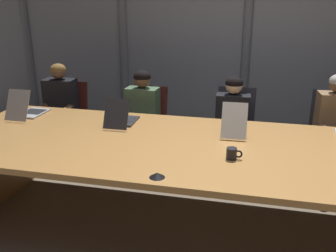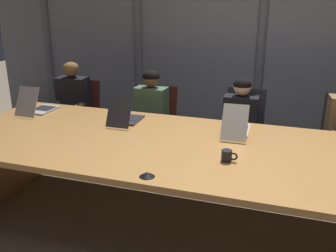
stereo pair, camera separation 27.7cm
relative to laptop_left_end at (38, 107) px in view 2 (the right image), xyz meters
name	(u,v)px [view 2 (the right image)]	position (x,y,z in m)	size (l,w,h in m)	color
ground_plane	(221,229)	(2.07, -0.40, -0.81)	(16.08, 16.08, 0.00)	#7F705B
conference_table	(224,164)	(2.07, -0.40, -0.19)	(4.85, 1.49, 0.75)	#B77F42
curtain_backdrop	(259,30)	(2.07, 1.87, 0.70)	(8.04, 0.17, 3.02)	gray
laptop_left_end	(38,107)	(0.00, 0.00, 0.00)	(0.25, 0.48, 0.30)	#BCBCC1
laptop_left_mid	(126,117)	(1.03, -0.02, 0.00)	(0.23, 0.44, 0.28)	#2D2D33
laptop_center	(236,127)	(2.10, 0.00, 0.00)	(0.23, 0.50, 0.30)	beige
office_chair_left_end	(79,125)	(-0.03, 0.82, -0.48)	(0.60, 0.60, 0.90)	#511E19
office_chair_left_mid	(154,134)	(1.01, 0.82, -0.48)	(0.60, 0.60, 0.90)	#511E19
office_chair_center	(242,143)	(2.07, 0.82, -0.47)	(0.60, 0.60, 0.94)	#2D2D38
person_left_end	(71,105)	(-0.03, 0.66, -0.16)	(0.41, 0.56, 1.17)	black
person_left_mid	(149,113)	(1.00, 0.66, -0.17)	(0.39, 0.56, 1.13)	#4C6B4C
person_center	(239,124)	(2.04, 0.66, -0.19)	(0.39, 0.55, 1.11)	black
coffee_mug_far	(227,156)	(2.12, -0.61, -0.02)	(0.12, 0.08, 0.09)	black
conference_mic_left_side	(147,174)	(1.64, -1.04, -0.04)	(0.11, 0.11, 0.04)	black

